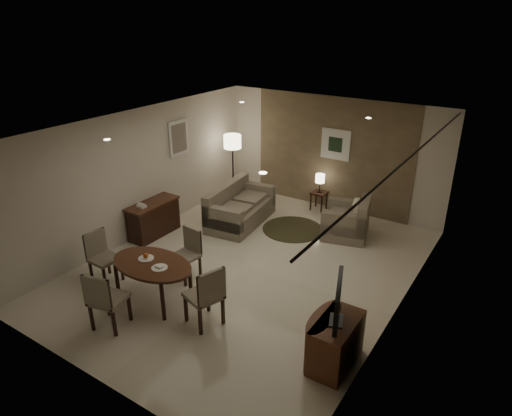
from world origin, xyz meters
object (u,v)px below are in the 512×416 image
Objects in this scene: tv_cabinet at (336,343)px; chair_right at (204,294)px; floor_lamp at (233,168)px; dining_table at (154,281)px; chair_far at (185,256)px; side_table at (319,201)px; armchair at (346,217)px; console_desk at (154,219)px; sofa at (241,205)px; chair_near at (109,298)px; chair_left at (105,258)px.

chair_right reaches higher than tv_cabinet.
floor_lamp is (-2.55, 4.33, 0.33)m from chair_right.
chair_far is at bearing 90.38° from dining_table.
tv_cabinet is 1.96× the size of side_table.
armchair is at bearing -6.04° from floor_lamp.
console_desk is 0.65× the size of sofa.
chair_far is at bearing -105.84° from chair_near.
sofa is (-0.44, 4.14, -0.07)m from chair_near.
sofa is at bearing -135.86° from chair_right.
side_table is (-2.50, 4.65, -0.12)m from tv_cabinet.
chair_right is at bearing -172.37° from tv_cabinet.
chair_near is at bearing -35.89° from chair_right.
chair_left is 0.91× the size of chair_right.
chair_far reaches higher than armchair.
sofa is at bearing -97.63° from chair_near.
tv_cabinet is 0.97× the size of chair_far.
chair_left is at bearing 162.71° from sofa.
tv_cabinet is at bearing -3.97° from chair_far.
tv_cabinet is 6.16m from floor_lamp.
chair_near is 5.82m from side_table.
side_table is at bearing -42.51° from sofa.
armchair is (0.65, 3.99, -0.08)m from chair_right.
sofa is 1.08× the size of floor_lamp.
chair_near is 5.16m from armchair.
floor_lamp is at bearing -164.10° from side_table.
console_desk is at bearing -103.99° from chair_right.
dining_table is at bearing -71.29° from floor_lamp.
chair_far reaches higher than dining_table.
chair_near is at bearing -94.33° from dining_table.
chair_near is 1.07× the size of chair_far.
tv_cabinet is at bearing -174.67° from chair_near.
side_table is at bearing 52.87° from console_desk.
armchair is (1.81, 4.83, -0.07)m from chair_near.
console_desk is at bearing 134.65° from dining_table.
side_table is at bearing -145.74° from armchair.
chair_left is 0.51× the size of sofa.
console_desk is 1.97m from chair_far.
chair_right is 4.04m from armchair.
sofa is at bearing -125.62° from side_table.
tv_cabinet is 0.90× the size of chair_near.
chair_near is 1.43m from chair_right.
chair_left is (-1.12, -0.85, 0.00)m from chair_far.
chair_far is 0.96× the size of armchair.
armchair is 1.45m from side_table.
sofa is 2.36m from armchair.
console_desk is 2.61× the size of side_table.
chair_left is at bearing -51.16° from chair_near.
chair_near is at bearing -35.25° from armchair.
chair_far is (1.72, -0.96, 0.09)m from console_desk.
console_desk is 2.61m from floor_lamp.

